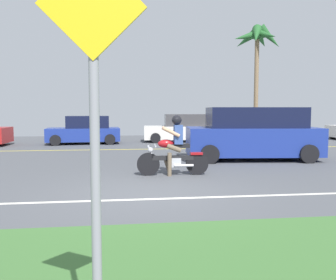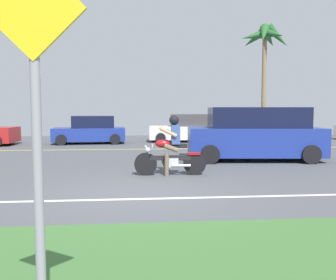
# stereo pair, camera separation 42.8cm
# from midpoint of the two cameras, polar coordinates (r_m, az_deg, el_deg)

# --- Properties ---
(ground) EXTENTS (56.00, 30.00, 0.04)m
(ground) POSITION_cam_midpoint_polar(r_m,az_deg,el_deg) (10.64, -3.23, -5.00)
(ground) COLOR #4C4F54
(lane_line_near) EXTENTS (50.40, 0.12, 0.01)m
(lane_line_near) POSITION_cam_midpoint_polar(r_m,az_deg,el_deg) (7.22, -2.31, -9.50)
(lane_line_near) COLOR silver
(lane_line_near) RESTS_ON ground
(lane_line_far) EXTENTS (50.40, 0.12, 0.01)m
(lane_line_far) POSITION_cam_midpoint_polar(r_m,az_deg,el_deg) (16.38, -3.89, -1.48)
(lane_line_far) COLOR yellow
(lane_line_far) RESTS_ON ground
(motorcyclist) EXTENTS (1.99, 0.65, 1.66)m
(motorcyclist) POSITION_cam_midpoint_polar(r_m,az_deg,el_deg) (9.71, 1.73, -1.62)
(motorcyclist) COLOR black
(motorcyclist) RESTS_ON ground
(suv_nearby) EXTENTS (5.00, 2.52, 1.90)m
(suv_nearby) POSITION_cam_midpoint_polar(r_m,az_deg,el_deg) (13.15, 14.85, 0.87)
(suv_nearby) COLOR navy
(suv_nearby) RESTS_ON ground
(parked_car_1) EXTENTS (3.94, 2.15, 1.51)m
(parked_car_1) POSITION_cam_midpoint_polar(r_m,az_deg,el_deg) (19.60, -11.83, 1.51)
(parked_car_1) COLOR navy
(parked_car_1) RESTS_ON ground
(parked_car_2) EXTENTS (4.56, 2.13, 1.59)m
(parked_car_2) POSITION_cam_midpoint_polar(r_m,az_deg,el_deg) (20.38, 4.15, 1.81)
(parked_car_2) COLOR white
(parked_car_2) RESTS_ON ground
(parked_car_3) EXTENTS (4.44, 1.87, 1.43)m
(parked_car_3) POSITION_cam_midpoint_polar(r_m,az_deg,el_deg) (22.63, 16.93, 1.75)
(parked_car_3) COLOR white
(parked_car_3) RESTS_ON ground
(palm_tree_0) EXTENTS (3.52, 3.41, 7.52)m
(palm_tree_0) POSITION_cam_midpoint_polar(r_m,az_deg,el_deg) (24.88, 15.95, 15.13)
(palm_tree_0) COLOR #846B4C
(palm_tree_0) RESTS_ON ground
(street_sign) EXTENTS (0.62, 0.06, 2.69)m
(street_sign) POSITION_cam_midpoint_polar(r_m,az_deg,el_deg) (2.17, -15.26, 0.62)
(street_sign) COLOR gray
(street_sign) RESTS_ON ground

